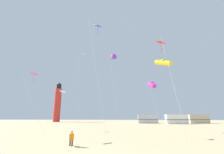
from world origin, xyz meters
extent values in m
cube|color=orange|center=(-1.62, 5.38, 0.68)|extent=(0.39, 0.32, 0.52)
sphere|color=#D8A87F|center=(-1.62, 5.38, 1.06)|extent=(0.20, 0.20, 0.20)
cylinder|color=#2D2D38|center=(-1.60, 5.57, 0.44)|extent=(0.24, 0.38, 0.13)
cylinder|color=#2D2D38|center=(-1.66, 5.72, 0.21)|extent=(0.11, 0.11, 0.42)
cylinder|color=#2D2D38|center=(-1.76, 5.52, 0.44)|extent=(0.24, 0.38, 0.13)
cylinder|color=#2D2D38|center=(-1.81, 5.67, 0.21)|extent=(0.11, 0.11, 0.42)
cylinder|color=silver|center=(0.94, 15.72, 5.77)|extent=(1.78, 0.39, 11.55)
cylinder|color=purple|center=(0.75, 16.61, 11.55)|extent=(1.20, 2.59, 1.48)
sphere|color=purple|center=(0.75, 16.61, 11.70)|extent=(0.76, 0.76, 0.76)
cylinder|color=silver|center=(-6.91, 8.27, 3.52)|extent=(2.54, 2.06, 7.04)
cube|color=#E54C8C|center=(-7.93, 9.54, 7.04)|extent=(1.22, 1.22, 0.40)
cylinder|color=#E54C8C|center=(-7.93, 9.54, 6.39)|extent=(0.04, 0.04, 1.10)
cylinder|color=silver|center=(7.11, 7.89, 5.01)|extent=(1.91, 1.27, 10.02)
cube|color=red|center=(6.48, 8.84, 10.02)|extent=(1.22, 1.22, 0.40)
cylinder|color=red|center=(6.48, 8.84, 9.37)|extent=(0.04, 0.04, 1.10)
cylinder|color=silver|center=(-3.81, 13.48, 5.55)|extent=(1.42, 1.36, 11.11)
cube|color=orange|center=(-3.14, 14.18, 11.11)|extent=(1.22, 1.22, 0.40)
cylinder|color=orange|center=(-3.14, 14.18, 10.46)|extent=(0.04, 0.04, 1.10)
cylinder|color=silver|center=(-0.72, 10.10, 6.98)|extent=(2.33, 0.42, 13.96)
cube|color=blue|center=(-0.92, 11.26, 13.96)|extent=(1.22, 1.22, 0.40)
cylinder|color=blue|center=(-0.92, 11.26, 13.31)|extent=(0.04, 0.04, 1.10)
cylinder|color=silver|center=(7.07, 17.81, 3.64)|extent=(1.89, 0.34, 7.28)
cylinder|color=#D826A5|center=(6.91, 18.75, 7.28)|extent=(1.11, 2.58, 1.48)
sphere|color=#D826A5|center=(6.91, 18.75, 7.43)|extent=(0.76, 0.76, 0.76)
cylinder|color=silver|center=(-7.63, 18.71, 3.24)|extent=(1.34, 1.68, 6.48)
cube|color=white|center=(-8.46, 19.37, 6.48)|extent=(1.22, 1.22, 0.40)
cylinder|color=white|center=(-8.46, 19.37, 5.83)|extent=(0.04, 0.04, 1.10)
cylinder|color=silver|center=(8.87, 12.87, 4.72)|extent=(2.28, 2.10, 9.45)
cylinder|color=yellow|center=(7.83, 14.00, 9.44)|extent=(2.20, 2.31, 1.48)
sphere|color=yellow|center=(7.83, 14.00, 9.59)|extent=(0.76, 0.76, 0.76)
cylinder|color=red|center=(-26.77, 58.50, 7.00)|extent=(2.80, 2.80, 14.00)
cylinder|color=black|center=(-26.77, 58.50, 14.90)|extent=(2.00, 2.00, 1.80)
cone|color=black|center=(-26.77, 58.50, 16.30)|extent=(2.20, 2.20, 1.00)
cube|color=#B7BABF|center=(9.70, 48.03, 1.40)|extent=(6.43, 2.38, 2.80)
cube|color=#4C608C|center=(9.70, 48.03, 1.26)|extent=(6.47, 2.42, 0.24)
cube|color=white|center=(17.92, 44.40, 1.40)|extent=(6.49, 2.55, 2.80)
cube|color=#4C608C|center=(17.92, 44.40, 1.26)|extent=(6.53, 2.60, 0.24)
cube|color=#C6B28C|center=(26.23, 48.79, 1.40)|extent=(6.56, 2.78, 2.80)
cube|color=#4C608C|center=(26.23, 48.79, 1.26)|extent=(6.60, 2.82, 0.24)
camera|label=1|loc=(2.63, -7.09, 2.23)|focal=25.13mm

